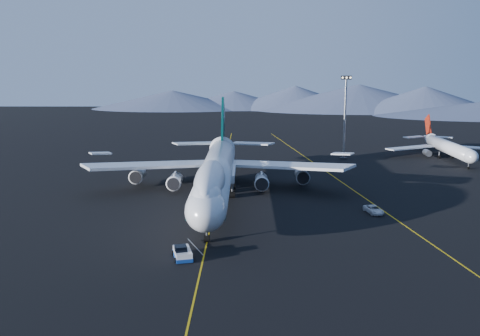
{
  "coord_description": "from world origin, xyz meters",
  "views": [
    {
      "loc": [
        6.27,
        -107.15,
        27.57
      ],
      "look_at": [
        4.83,
        4.02,
        6.0
      ],
      "focal_mm": 40.0,
      "sensor_mm": 36.0,
      "label": 1
    }
  ],
  "objects_px": {
    "boeing_747": "(216,173)",
    "pushback_tug": "(183,254)",
    "second_jet": "(447,147)",
    "floodlight_mast": "(345,117)",
    "service_van": "(374,210)"
  },
  "relations": [
    {
      "from": "boeing_747",
      "to": "floodlight_mast",
      "type": "distance_m",
      "value": 61.17
    },
    {
      "from": "second_jet",
      "to": "service_van",
      "type": "bearing_deg",
      "value": -130.83
    },
    {
      "from": "second_jet",
      "to": "service_van",
      "type": "relative_size",
      "value": 7.84
    },
    {
      "from": "second_jet",
      "to": "service_van",
      "type": "height_order",
      "value": "second_jet"
    },
    {
      "from": "boeing_747",
      "to": "second_jet",
      "type": "height_order",
      "value": "boeing_747"
    },
    {
      "from": "pushback_tug",
      "to": "service_van",
      "type": "xyz_separation_m",
      "value": [
        33.23,
        24.27,
        0.07
      ]
    },
    {
      "from": "boeing_747",
      "to": "pushback_tug",
      "type": "distance_m",
      "value": 34.38
    },
    {
      "from": "boeing_747",
      "to": "second_jet",
      "type": "xyz_separation_m",
      "value": [
        65.77,
        50.61,
        -2.3
      ]
    },
    {
      "from": "second_jet",
      "to": "service_van",
      "type": "xyz_separation_m",
      "value": [
        -35.54,
        -60.2,
        -2.79
      ]
    },
    {
      "from": "pushback_tug",
      "to": "second_jet",
      "type": "relative_size",
      "value": 0.13
    },
    {
      "from": "boeing_747",
      "to": "pushback_tug",
      "type": "relative_size",
      "value": 13.86
    },
    {
      "from": "pushback_tug",
      "to": "floodlight_mast",
      "type": "height_order",
      "value": "floodlight_mast"
    },
    {
      "from": "boeing_747",
      "to": "pushback_tug",
      "type": "xyz_separation_m",
      "value": [
        -3.0,
        -33.86,
        -5.16
      ]
    },
    {
      "from": "pushback_tug",
      "to": "second_jet",
      "type": "height_order",
      "value": "second_jet"
    },
    {
      "from": "pushback_tug",
      "to": "floodlight_mast",
      "type": "distance_m",
      "value": 92.57
    }
  ]
}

